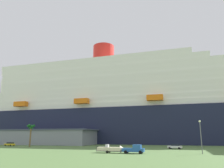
{
  "coord_description": "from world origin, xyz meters",
  "views": [
    {
      "loc": [
        25.67,
        -68.56,
        4.44
      ],
      "look_at": [
        -4.59,
        22.91,
        26.69
      ],
      "focal_mm": 35.9,
      "sensor_mm": 36.0,
      "label": 1
    }
  ],
  "objects_px": {
    "street_lamp": "(201,132)",
    "parked_car_white_van": "(175,146)",
    "pickup_truck": "(134,149)",
    "palm_tree": "(31,129)",
    "parked_car_yellow_taxi": "(10,144)",
    "cruise_ship": "(154,109)",
    "small_boat_on_trailer": "(112,149)"
  },
  "relations": [
    {
      "from": "small_boat_on_trailer",
      "to": "street_lamp",
      "type": "relative_size",
      "value": 1.07
    },
    {
      "from": "small_boat_on_trailer",
      "to": "palm_tree",
      "type": "xyz_separation_m",
      "value": [
        -41.03,
        19.36,
        5.99
      ]
    },
    {
      "from": "parked_car_white_van",
      "to": "palm_tree",
      "type": "bearing_deg",
      "value": -175.45
    },
    {
      "from": "street_lamp",
      "to": "pickup_truck",
      "type": "bearing_deg",
      "value": -168.22
    },
    {
      "from": "pickup_truck",
      "to": "parked_car_white_van",
      "type": "relative_size",
      "value": 1.13
    },
    {
      "from": "small_boat_on_trailer",
      "to": "palm_tree",
      "type": "height_order",
      "value": "palm_tree"
    },
    {
      "from": "cruise_ship",
      "to": "parked_car_white_van",
      "type": "xyz_separation_m",
      "value": [
        13.38,
        -49.15,
        -18.67
      ]
    },
    {
      "from": "small_boat_on_trailer",
      "to": "parked_car_white_van",
      "type": "xyz_separation_m",
      "value": [
        14.8,
        23.8,
        -0.12
      ]
    },
    {
      "from": "parked_car_yellow_taxi",
      "to": "palm_tree",
      "type": "bearing_deg",
      "value": -18.18
    },
    {
      "from": "pickup_truck",
      "to": "parked_car_white_van",
      "type": "distance_m",
      "value": 25.27
    },
    {
      "from": "cruise_ship",
      "to": "small_boat_on_trailer",
      "type": "xyz_separation_m",
      "value": [
        -1.42,
        -72.95,
        -18.54
      ]
    },
    {
      "from": "cruise_ship",
      "to": "palm_tree",
      "type": "distance_m",
      "value": 69.51
    },
    {
      "from": "cruise_ship",
      "to": "street_lamp",
      "type": "bearing_deg",
      "value": -73.25
    },
    {
      "from": "street_lamp",
      "to": "parked_car_white_van",
      "type": "relative_size",
      "value": 1.65
    },
    {
      "from": "palm_tree",
      "to": "street_lamp",
      "type": "bearing_deg",
      "value": -14.03
    },
    {
      "from": "small_boat_on_trailer",
      "to": "pickup_truck",
      "type": "bearing_deg",
      "value": 1.24
    },
    {
      "from": "street_lamp",
      "to": "parked_car_white_van",
      "type": "bearing_deg",
      "value": 110.34
    },
    {
      "from": "small_boat_on_trailer",
      "to": "parked_car_white_van",
      "type": "bearing_deg",
      "value": 58.13
    },
    {
      "from": "pickup_truck",
      "to": "street_lamp",
      "type": "bearing_deg",
      "value": 11.78
    },
    {
      "from": "palm_tree",
      "to": "pickup_truck",
      "type": "bearing_deg",
      "value": -22.26
    },
    {
      "from": "small_boat_on_trailer",
      "to": "parked_car_white_van",
      "type": "relative_size",
      "value": 1.76
    },
    {
      "from": "pickup_truck",
      "to": "parked_car_yellow_taxi",
      "type": "distance_m",
      "value": 65.44
    },
    {
      "from": "street_lamp",
      "to": "palm_tree",
      "type": "bearing_deg",
      "value": 165.97
    },
    {
      "from": "parked_car_yellow_taxi",
      "to": "pickup_truck",
      "type": "bearing_deg",
      "value": -21.35
    },
    {
      "from": "cruise_ship",
      "to": "street_lamp",
      "type": "relative_size",
      "value": 32.93
    },
    {
      "from": "parked_car_yellow_taxi",
      "to": "parked_car_white_van",
      "type": "bearing_deg",
      "value": -0.12
    },
    {
      "from": "cruise_ship",
      "to": "parked_car_white_van",
      "type": "height_order",
      "value": "cruise_ship"
    },
    {
      "from": "pickup_truck",
      "to": "palm_tree",
      "type": "height_order",
      "value": "palm_tree"
    },
    {
      "from": "small_boat_on_trailer",
      "to": "street_lamp",
      "type": "height_order",
      "value": "street_lamp"
    },
    {
      "from": "small_boat_on_trailer",
      "to": "parked_car_yellow_taxi",
      "type": "bearing_deg",
      "value": 156.47
    },
    {
      "from": "cruise_ship",
      "to": "palm_tree",
      "type": "bearing_deg",
      "value": -128.39
    },
    {
      "from": "parked_car_white_van",
      "to": "parked_car_yellow_taxi",
      "type": "xyz_separation_m",
      "value": [
        -69.79,
        0.14,
        -0.0
      ]
    }
  ]
}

